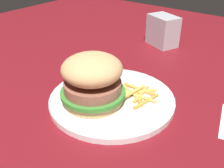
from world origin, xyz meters
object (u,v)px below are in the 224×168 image
at_px(fries_pile, 138,94).
at_px(napkin_dispenser, 163,31).
at_px(plate, 112,99).
at_px(sandwich, 92,80).

relative_size(fries_pile, napkin_dispenser, 1.01).
xyz_separation_m(plate, fries_pile, (0.04, 0.03, 0.01)).
xyz_separation_m(sandwich, fries_pile, (0.06, 0.07, -0.04)).
bearing_deg(napkin_dispenser, fries_pile, 133.36).
bearing_deg(napkin_dispenser, plate, 125.19).
xyz_separation_m(sandwich, napkin_dispenser, (-0.05, 0.38, -0.02)).
bearing_deg(plate, napkin_dispenser, 101.84).
xyz_separation_m(fries_pile, napkin_dispenser, (-0.11, 0.31, 0.03)).
bearing_deg(sandwich, plate, 62.33).
bearing_deg(napkin_dispenser, sandwich, 121.36).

